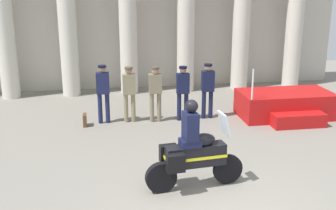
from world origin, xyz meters
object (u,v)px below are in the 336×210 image
(officer_in_row_2, at_px, (155,90))
(briefcase_on_ground, at_px, (85,120))
(officer_in_row_0, at_px, (103,89))
(reviewing_stand, at_px, (286,105))
(officer_in_row_3, at_px, (183,89))
(officer_in_row_4, at_px, (208,87))
(motorcycle_with_rider, at_px, (192,152))
(officer_in_row_1, at_px, (129,90))

(officer_in_row_2, distance_m, briefcase_on_ground, 2.26)
(officer_in_row_0, height_order, officer_in_row_2, officer_in_row_0)
(reviewing_stand, distance_m, officer_in_row_3, 3.30)
(officer_in_row_4, bearing_deg, motorcycle_with_rider, 73.75)
(officer_in_row_2, bearing_deg, officer_in_row_0, -2.32)
(officer_in_row_3, bearing_deg, officer_in_row_4, -173.16)
(reviewing_stand, distance_m, officer_in_row_4, 2.54)
(officer_in_row_4, height_order, motorcycle_with_rider, motorcycle_with_rider)
(reviewing_stand, height_order, briefcase_on_ground, reviewing_stand)
(officer_in_row_1, bearing_deg, officer_in_row_2, 174.75)
(officer_in_row_1, bearing_deg, briefcase_on_ground, 9.51)
(reviewing_stand, distance_m, officer_in_row_2, 4.12)
(officer_in_row_1, height_order, officer_in_row_3, officer_in_row_1)
(officer_in_row_1, xyz_separation_m, motorcycle_with_rider, (0.94, -4.47, -0.20))
(officer_in_row_2, distance_m, officer_in_row_4, 1.63)
(reviewing_stand, xyz_separation_m, officer_in_row_4, (-2.44, 0.31, 0.63))
(officer_in_row_1, distance_m, officer_in_row_3, 1.61)
(reviewing_stand, relative_size, officer_in_row_3, 1.70)
(officer_in_row_4, distance_m, motorcycle_with_rider, 4.69)
(reviewing_stand, relative_size, briefcase_on_ground, 7.92)
(reviewing_stand, height_order, officer_in_row_2, reviewing_stand)
(reviewing_stand, height_order, officer_in_row_0, officer_in_row_0)
(officer_in_row_3, relative_size, briefcase_on_ground, 4.65)
(officer_in_row_3, xyz_separation_m, officer_in_row_4, (0.79, 0.07, 0.02))
(officer_in_row_1, bearing_deg, officer_in_row_4, -178.62)
(motorcycle_with_rider, bearing_deg, reviewing_stand, 40.09)
(motorcycle_with_rider, bearing_deg, officer_in_row_0, 104.17)
(officer_in_row_2, bearing_deg, officer_in_row_1, -5.25)
(reviewing_stand, height_order, officer_in_row_3, reviewing_stand)
(officer_in_row_4, bearing_deg, briefcase_on_ground, 4.31)
(officer_in_row_1, distance_m, motorcycle_with_rider, 4.58)
(officer_in_row_0, xyz_separation_m, briefcase_on_ground, (-0.57, -0.20, -0.86))
(reviewing_stand, bearing_deg, motorcycle_with_rider, -133.21)
(officer_in_row_0, xyz_separation_m, officer_in_row_3, (2.38, -0.10, -0.05))
(motorcycle_with_rider, relative_size, briefcase_on_ground, 5.80)
(briefcase_on_ground, bearing_deg, officer_in_row_0, 19.09)
(reviewing_stand, relative_size, officer_in_row_1, 1.69)
(briefcase_on_ground, bearing_deg, motorcycle_with_rider, -62.02)
(briefcase_on_ground, bearing_deg, officer_in_row_1, 7.69)
(officer_in_row_2, xyz_separation_m, officer_in_row_3, (0.84, 0.01, -0.01))
(motorcycle_with_rider, bearing_deg, briefcase_on_ground, 111.28)
(reviewing_stand, bearing_deg, officer_in_row_1, 176.13)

